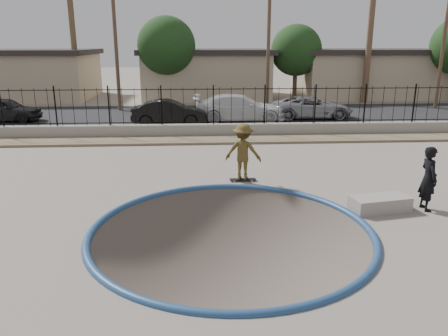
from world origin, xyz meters
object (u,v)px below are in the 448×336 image
skateboard (243,179)px  car_c (239,108)px  car_a (4,109)px  concrete_ledge (380,204)px  car_b (170,112)px  car_d (312,107)px  videographer (428,179)px  skater (243,154)px

skateboard → car_c: bearing=84.7°
skateboard → car_a: bearing=136.0°
concrete_ledge → car_b: car_b is taller
concrete_ledge → car_b: 14.78m
car_c → car_d: car_c is taller
skateboard → videographer: videographer is taller
car_c → skater: bearing=176.9°
videographer → car_a: (-17.38, 14.85, -0.16)m
skater → car_d: (5.41, 12.00, -0.22)m
car_b → car_c: size_ratio=0.78×
skater → car_a: (-12.60, 12.00, -0.19)m
skateboard → videographer: size_ratio=0.49×
skater → car_b: (-3.01, 10.40, -0.20)m
car_b → concrete_ledge: bearing=-153.3°
concrete_ledge → car_c: car_c is taller
skater → car_b: skater is taller
videographer → concrete_ledge: size_ratio=1.12×
videographer → car_c: (-3.82, 14.13, -0.09)m
skater → car_d: skater is taller
car_b → car_d: size_ratio=0.86×
videographer → car_d: size_ratio=0.37×
skater → car_a: size_ratio=0.45×
skater → concrete_ledge: bearing=155.7°
videographer → car_a: videographer is taller
skateboard → car_b: car_b is taller
skateboard → car_d: size_ratio=0.18×
skateboard → car_b: 10.85m
videographer → car_d: (0.63, 14.85, -0.19)m
car_d → skateboard: bearing=154.1°
skateboard → videographer: bearing=-31.2°
concrete_ledge → car_a: size_ratio=0.39×
skater → car_c: 11.33m
skater → car_c: size_ratio=0.35×
skateboard → skater: bearing=179.6°
skateboard → car_d: car_d is taller
skater → car_a: bearing=-28.6°
skateboard → car_a: car_a is taller
skater → car_c: bearing=-79.9°
car_d → concrete_ledge: bearing=171.0°
skater → concrete_ledge: skater is taller
videographer → car_d: videographer is taller
videographer → car_d: bearing=-3.4°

